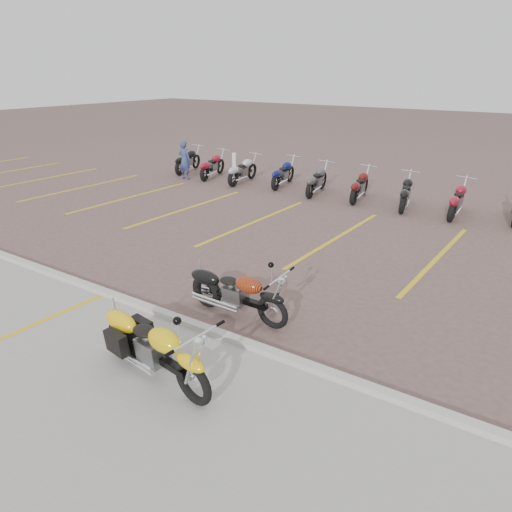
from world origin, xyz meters
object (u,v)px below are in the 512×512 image
Objects in this scene: flame_cruiser at (237,294)px; bollard at (234,165)px; person_a at (185,160)px; yellow_cruiser at (155,349)px.

bollard reaches higher than flame_cruiser.
person_a is at bearing 137.89° from flame_cruiser.
flame_cruiser is at bearing -52.89° from bollard.
person_a is at bearing -132.60° from bollard.
yellow_cruiser reaches higher than flame_cruiser.
person_a is at bearing 139.47° from yellow_cruiser.
person_a is 2.10m from bollard.
person_a reaches higher than yellow_cruiser.
flame_cruiser is at bearing 104.14° from yellow_cruiser.
person_a reaches higher than flame_cruiser.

